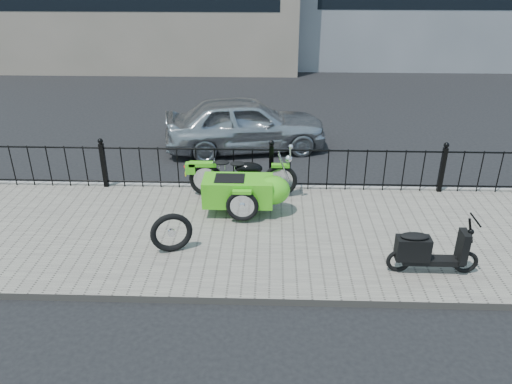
{
  "coord_description": "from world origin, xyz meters",
  "views": [
    {
      "loc": [
        0.01,
        -8.19,
        4.66
      ],
      "look_at": [
        -0.27,
        -0.1,
        0.71
      ],
      "focal_mm": 35.0,
      "sensor_mm": 36.0,
      "label": 1
    }
  ],
  "objects_px": {
    "motorcycle_sidecar": "(248,187)",
    "sedan_car": "(246,124)",
    "scooter": "(427,251)",
    "spare_tire": "(172,233)"
  },
  "relations": [
    {
      "from": "motorcycle_sidecar",
      "to": "spare_tire",
      "type": "xyz_separation_m",
      "value": [
        -1.18,
        -1.52,
        -0.12
      ]
    },
    {
      "from": "scooter",
      "to": "spare_tire",
      "type": "relative_size",
      "value": 2.01
    },
    {
      "from": "motorcycle_sidecar",
      "to": "sedan_car",
      "type": "bearing_deg",
      "value": 93.7
    },
    {
      "from": "scooter",
      "to": "sedan_car",
      "type": "height_order",
      "value": "sedan_car"
    },
    {
      "from": "motorcycle_sidecar",
      "to": "sedan_car",
      "type": "distance_m",
      "value": 3.56
    },
    {
      "from": "spare_tire",
      "to": "sedan_car",
      "type": "height_order",
      "value": "sedan_car"
    },
    {
      "from": "scooter",
      "to": "spare_tire",
      "type": "height_order",
      "value": "scooter"
    },
    {
      "from": "spare_tire",
      "to": "sedan_car",
      "type": "bearing_deg",
      "value": 79.35
    },
    {
      "from": "scooter",
      "to": "sedan_car",
      "type": "xyz_separation_m",
      "value": [
        -3.08,
        5.53,
        0.2
      ]
    },
    {
      "from": "motorcycle_sidecar",
      "to": "spare_tire",
      "type": "bearing_deg",
      "value": -127.96
    }
  ]
}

